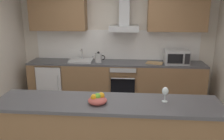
# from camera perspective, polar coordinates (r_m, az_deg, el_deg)

# --- Properties ---
(wall_back) EXTENTS (5.32, 0.12, 2.60)m
(wall_back) POSITION_cam_1_polar(r_m,az_deg,el_deg) (5.45, 1.22, 6.93)
(wall_back) COLOR silver
(wall_back) RESTS_ON ground
(backsplash_tile) EXTENTS (3.68, 0.02, 0.66)m
(backsplash_tile) POSITION_cam_1_polar(r_m,az_deg,el_deg) (5.39, 1.16, 6.08)
(backsplash_tile) COLOR white
(counter_back) EXTENTS (3.81, 0.60, 0.90)m
(counter_back) POSITION_cam_1_polar(r_m,az_deg,el_deg) (5.27, 0.90, -2.85)
(counter_back) COLOR olive
(counter_back) RESTS_ON ground
(counter_island) EXTENTS (2.66, 0.64, 0.99)m
(counter_island) POSITION_cam_1_polar(r_m,az_deg,el_deg) (3.02, -1.13, -16.26)
(counter_island) COLOR olive
(counter_island) RESTS_ON ground
(upper_cabinets) EXTENTS (3.75, 0.32, 0.70)m
(upper_cabinets) POSITION_cam_1_polar(r_m,az_deg,el_deg) (5.16, 1.09, 13.28)
(upper_cabinets) COLOR olive
(oven) EXTENTS (0.60, 0.62, 0.80)m
(oven) POSITION_cam_1_polar(r_m,az_deg,el_deg) (5.23, 2.72, -2.88)
(oven) COLOR slate
(oven) RESTS_ON ground
(refrigerator) EXTENTS (0.58, 0.60, 0.85)m
(refrigerator) POSITION_cam_1_polar(r_m,az_deg,el_deg) (5.53, -14.04, -2.73)
(refrigerator) COLOR white
(refrigerator) RESTS_ON ground
(microwave) EXTENTS (0.50, 0.38, 0.30)m
(microwave) POSITION_cam_1_polar(r_m,az_deg,el_deg) (5.14, 15.30, 3.06)
(microwave) COLOR #B7BABC
(microwave) RESTS_ON counter_back
(sink) EXTENTS (0.50, 0.40, 0.26)m
(sink) POSITION_cam_1_polar(r_m,az_deg,el_deg) (5.23, -7.47, 2.32)
(sink) COLOR silver
(sink) RESTS_ON counter_back
(kettle) EXTENTS (0.29, 0.15, 0.24)m
(kettle) POSITION_cam_1_polar(r_m,az_deg,el_deg) (5.10, -3.25, 2.99)
(kettle) COLOR #B7BABC
(kettle) RESTS_ON counter_back
(range_hood) EXTENTS (0.62, 0.45, 0.72)m
(range_hood) POSITION_cam_1_polar(r_m,az_deg,el_deg) (5.11, 2.96, 11.87)
(range_hood) COLOR #B7BABC
(wine_glass) EXTENTS (0.08, 0.08, 0.18)m
(wine_glass) POSITION_cam_1_polar(r_m,az_deg,el_deg) (2.82, 12.70, -5.12)
(wine_glass) COLOR silver
(wine_glass) RESTS_ON counter_island
(fruit_bowl) EXTENTS (0.22, 0.22, 0.13)m
(fruit_bowl) POSITION_cam_1_polar(r_m,az_deg,el_deg) (2.74, -3.48, -7.12)
(fruit_bowl) COLOR #B24C47
(fruit_bowl) RESTS_ON counter_island
(chopping_board) EXTENTS (0.39, 0.31, 0.02)m
(chopping_board) POSITION_cam_1_polar(r_m,az_deg,el_deg) (5.11, 10.23, 1.70)
(chopping_board) COLOR tan
(chopping_board) RESTS_ON counter_back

